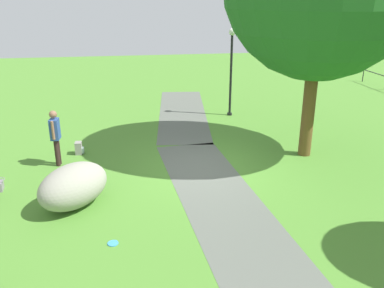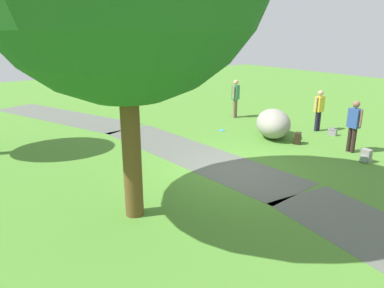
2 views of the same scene
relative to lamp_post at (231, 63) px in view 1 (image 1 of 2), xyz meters
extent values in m
plane|color=#4C842D|center=(5.39, -2.05, -2.21)|extent=(48.00, 48.00, 0.00)
cube|color=#595D54|center=(-0.64, -1.94, -2.20)|extent=(8.17, 2.87, 0.01)
cube|color=#595D54|center=(7.32, -2.09, -2.20)|extent=(8.13, 2.58, 0.01)
cylinder|color=brown|center=(4.78, 1.27, -0.58)|extent=(0.39, 0.39, 3.26)
cylinder|color=black|center=(0.00, 0.00, -2.16)|extent=(0.20, 0.20, 0.10)
cylinder|color=black|center=(0.00, 0.00, -0.56)|extent=(0.10, 0.10, 3.30)
sphere|color=white|center=(0.00, 0.00, 1.23)|extent=(0.28, 0.28, 0.28)
ellipsoid|color=gray|center=(7.07, -5.65, -1.68)|extent=(2.24, 2.16, 1.05)
cylinder|color=#2E1D1B|center=(4.49, -6.42, -1.80)|extent=(0.13, 0.13, 0.82)
cylinder|color=#2E1D1B|center=(4.33, -6.41, -1.80)|extent=(0.13, 0.13, 0.82)
cube|color=#2D4C8E|center=(4.41, -6.41, -1.07)|extent=(0.37, 0.26, 0.62)
cylinder|color=#895F47|center=(4.63, -6.43, -1.04)|extent=(0.08, 0.08, 0.55)
cylinder|color=#895F47|center=(4.19, -6.40, -1.04)|extent=(0.08, 0.08, 0.55)
sphere|color=#895F47|center=(4.41, -6.41, -0.62)|extent=(0.22, 0.22, 0.22)
cube|color=gray|center=(5.91, -7.68, -2.09)|extent=(0.33, 0.15, 0.24)
cube|color=black|center=(5.99, -5.72, -2.01)|extent=(0.32, 0.34, 0.40)
cube|color=black|center=(6.10, -5.65, -2.09)|extent=(0.15, 0.20, 0.18)
cube|color=gray|center=(3.59, -5.90, -2.01)|extent=(0.28, 0.20, 0.40)
cube|color=gray|center=(3.59, -5.77, -2.09)|extent=(0.20, 0.06, 0.18)
cylinder|color=#3C97D9|center=(8.88, -4.71, -2.20)|extent=(0.22, 0.22, 0.02)
cylinder|color=black|center=(-5.61, 9.45, -1.68)|extent=(0.05, 0.05, 1.05)
camera|label=1|loc=(16.21, -4.22, 2.65)|focal=37.98mm
camera|label=2|loc=(-1.65, 4.41, 1.61)|focal=33.90mm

